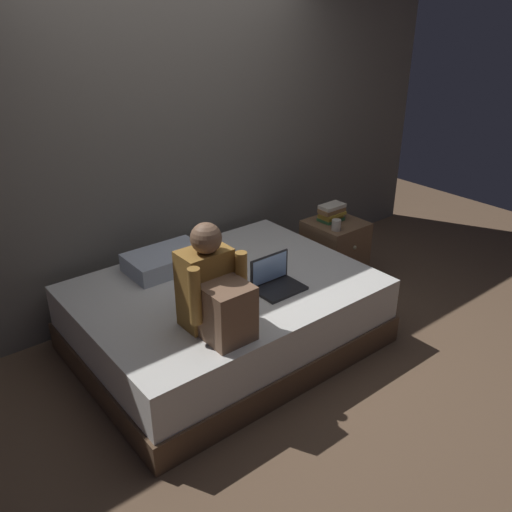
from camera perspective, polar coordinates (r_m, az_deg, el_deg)
The scene contains 9 objects.
ground_plane at distance 3.85m, azimuth 1.93°, elevation -10.24°, with size 8.00×8.00×0.00m, color brown.
wall_back at distance 4.20m, azimuth -8.80°, elevation 12.90°, with size 5.60×0.10×2.70m, color slate.
bed at distance 3.81m, azimuth -3.28°, elevation -6.27°, with size 2.00×1.50×0.50m.
nightstand at distance 4.68m, azimuth 8.33°, elevation 0.42°, with size 0.44×0.46×0.56m.
person_sitting at distance 3.08m, azimuth -4.50°, elevation -3.81°, with size 0.39×0.44×0.66m.
laptop at distance 3.60m, azimuth 2.11°, elevation -2.65°, with size 0.32×0.23×0.22m.
pillow at distance 3.90m, azimuth -9.55°, elevation -0.45°, with size 0.56×0.36×0.13m, color silver.
book_stack at distance 4.56m, azimuth 8.07°, elevation 4.61°, with size 0.23×0.16×0.15m.
mug at distance 4.39m, azimuth 8.57°, elevation 3.29°, with size 0.08×0.08×0.09m, color #BCB2A3.
Camera 1 is at (-2.05, -2.34, 2.26)m, focal length 37.49 mm.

